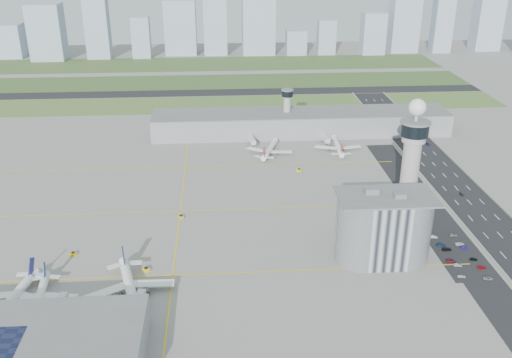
{
  "coord_description": "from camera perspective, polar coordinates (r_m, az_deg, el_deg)",
  "views": [
    {
      "loc": [
        -18.77,
        -236.98,
        135.74
      ],
      "look_at": [
        0.0,
        35.0,
        15.0
      ],
      "focal_mm": 40.0,
      "sensor_mm": 36.0,
      "label": 1
    }
  ],
  "objects": [
    {
      "name": "airplane_near_a",
      "position": [
        244.77,
        -23.27,
        -10.51
      ],
      "size": [
        39.31,
        43.94,
        10.8
      ],
      "primitive_type": null,
      "rotation": [
        0.0,
        0.0,
        -1.76
      ],
      "color": "white",
      "rests_on": "ground"
    },
    {
      "name": "control_tower",
      "position": [
        279.99,
        15.27,
        1.93
      ],
      "size": [
        14.0,
        14.0,
        64.5
      ],
      "color": "#ADAAA5",
      "rests_on": "ground"
    },
    {
      "name": "airplane_near_b",
      "position": [
        241.4,
        -20.95,
        -10.75
      ],
      "size": [
        32.76,
        37.46,
        9.74
      ],
      "primitive_type": null,
      "rotation": [
        0.0,
        0.0,
        -1.47
      ],
      "color": "white",
      "rests_on": "ground"
    },
    {
      "name": "grass_strip_0",
      "position": [
        481.5,
        -3.97,
        7.46
      ],
      "size": [
        480.0,
        50.0,
        0.08
      ],
      "primitive_type": "cube",
      "color": "#536D33",
      "rests_on": "ground"
    },
    {
      "name": "airplane_far_b",
      "position": [
        381.68,
        8.19,
        3.62
      ],
      "size": [
        32.99,
        38.17,
        10.23
      ],
      "primitive_type": null,
      "rotation": [
        0.0,
        0.0,
        1.52
      ],
      "color": "white",
      "rests_on": "ground"
    },
    {
      "name": "tug_2",
      "position": [
        252.81,
        -10.93,
        -8.84
      ],
      "size": [
        3.59,
        3.69,
        1.78
      ],
      "primitive_type": null,
      "rotation": [
        0.0,
        0.0,
        -2.43
      ],
      "color": "yellow",
      "rests_on": "ground"
    },
    {
      "name": "car_lot_7",
      "position": [
        268.71,
        21.66,
        -8.21
      ],
      "size": [
        3.88,
        1.8,
        1.1
      ],
      "primitive_type": "imported",
      "rotation": [
        0.0,
        0.0,
        1.5
      ],
      "color": "#AF050E",
      "rests_on": "ground"
    },
    {
      "name": "terminal_pier",
      "position": [
        409.88,
        4.52,
        5.64
      ],
      "size": [
        210.0,
        32.0,
        15.8
      ],
      "color": "gray",
      "rests_on": "ground"
    },
    {
      "name": "skyline_bldg_13",
      "position": [
        711.83,
        14.64,
        15.47
      ],
      "size": [
        32.26,
        25.81,
        81.2
      ],
      "primitive_type": "cube",
      "color": "#9EADC1",
      "rests_on": "ground"
    },
    {
      "name": "highway",
      "position": [
        304.08,
        22.74,
        -4.64
      ],
      "size": [
        28.0,
        500.0,
        0.1
      ],
      "primitive_type": "cube",
      "color": "black",
      "rests_on": "ground"
    },
    {
      "name": "runway",
      "position": [
        517.1,
        -3.99,
        8.62
      ],
      "size": [
        480.0,
        22.0,
        0.1
      ],
      "primitive_type": "cube",
      "color": "black",
      "rests_on": "ground"
    },
    {
      "name": "near_terminal",
      "position": [
        213.39,
        -22.85,
        -15.65
      ],
      "size": [
        84.0,
        42.0,
        13.0
      ],
      "color": "gray",
      "rests_on": "ground"
    },
    {
      "name": "skyline_bldg_9",
      "position": [
        679.21,
        0.25,
        15.02
      ],
      "size": [
        36.96,
        29.57,
        62.11
      ],
      "primitive_type": "cube",
      "color": "#9EADC1",
      "rests_on": "ground"
    },
    {
      "name": "car_lot_8",
      "position": [
        273.48,
        20.93,
        -7.5
      ],
      "size": [
        3.4,
        1.8,
        1.1
      ],
      "primitive_type": "imported",
      "rotation": [
        0.0,
        0.0,
        1.41
      ],
      "color": "black",
      "rests_on": "ground"
    },
    {
      "name": "parking_lot",
      "position": [
        275.73,
        19.59,
        -7.13
      ],
      "size": [
        20.0,
        44.0,
        0.1
      ],
      "primitive_type": "cube",
      "color": "black",
      "rests_on": "ground"
    },
    {
      "name": "airplane_far_a",
      "position": [
        372.01,
        1.4,
        3.32
      ],
      "size": [
        40.48,
        43.96,
        10.13
      ],
      "primitive_type": null,
      "rotation": [
        0.0,
        0.0,
        1.25
      ],
      "color": "white",
      "rests_on": "ground"
    },
    {
      "name": "taxiway_line_h_0",
      "position": [
        248.42,
        -8.31,
        -9.52
      ],
      "size": [
        260.0,
        0.6,
        0.01
      ],
      "primitive_type": "cube",
      "color": "yellow",
      "rests_on": "ground"
    },
    {
      "name": "skyline_bldg_15",
      "position": [
        752.68,
        22.11,
        14.27
      ],
      "size": [
        30.25,
        24.2,
        63.4
      ],
      "primitive_type": "cube",
      "color": "#9EADC1",
      "rests_on": "ground"
    },
    {
      "name": "skyline_bldg_4",
      "position": [
        686.26,
        -20.19,
        13.63
      ],
      "size": [
        35.81,
        28.65,
        60.36
      ],
      "primitive_type": "cube",
      "color": "#9EADC1",
      "rests_on": "ground"
    },
    {
      "name": "ground",
      "position": [
        273.74,
        0.51,
        -5.84
      ],
      "size": [
        1000.0,
        1000.0,
        0.0
      ],
      "primitive_type": "plane",
      "color": "gray"
    },
    {
      "name": "car_lot_6",
      "position": [
        261.95,
        22.19,
        -9.18
      ],
      "size": [
        4.24,
        2.14,
        1.15
      ],
      "primitive_type": "imported",
      "rotation": [
        0.0,
        0.0,
        1.51
      ],
      "color": "gray",
      "rests_on": "ground"
    },
    {
      "name": "car_lot_3",
      "position": [
        277.14,
        18.54,
        -6.67
      ],
      "size": [
        4.51,
        2.07,
        1.28
      ],
      "primitive_type": "imported",
      "rotation": [
        0.0,
        0.0,
        1.63
      ],
      "color": "black",
      "rests_on": "ground"
    },
    {
      "name": "car_lot_10",
      "position": [
        283.58,
        19.7,
        -6.12
      ],
      "size": [
        4.32,
        2.23,
        1.16
      ],
      "primitive_type": "imported",
      "rotation": [
        0.0,
        0.0,
        1.64
      ],
      "color": "silver",
      "rests_on": "ground"
    },
    {
      "name": "skyline_bldg_5",
      "position": [
        677.42,
        -15.58,
        14.37
      ],
      "size": [
        25.49,
        20.39,
        66.89
      ],
      "primitive_type": "cube",
      "color": "#9EADC1",
      "rests_on": "ground"
    },
    {
      "name": "taxiway_line_h_2",
      "position": [
        354.67,
        -7.08,
        1.19
      ],
      "size": [
        260.0,
        0.6,
        0.01
      ],
      "primitive_type": "cube",
      "color": "yellow",
      "rests_on": "ground"
    },
    {
      "name": "grass_strip_1",
      "position": [
        553.86,
        -4.01,
        9.65
      ],
      "size": [
        480.0,
        60.0,
        0.08
      ],
      "primitive_type": "cube",
      "color": "#3A5628",
      "rests_on": "ground"
    },
    {
      "name": "jet_bridge_near_1",
      "position": [
        229.68,
        -19.92,
        -13.14
      ],
      "size": [
        5.39,
        14.31,
        5.7
      ],
      "primitive_type": null,
      "rotation": [
        0.0,
        0.0,
        1.4
      ],
      "color": "silver",
      "rests_on": "ground"
    },
    {
      "name": "tug_1",
      "position": [
        272.11,
        -17.82,
        -7.12
      ],
      "size": [
        3.34,
        3.4,
        1.64
      ],
      "primitive_type": null,
      "rotation": [
        0.0,
        0.0,
        2.4
      ],
      "color": "#D69C00",
      "rests_on": "ground"
    },
    {
      "name": "car_lot_11",
      "position": [
        290.43,
        19.13,
        -5.3
      ],
      "size": [
        3.98,
        1.87,
        1.12
      ],
      "primitive_type": "imported",
      "rotation": [
        0.0,
        0.0,
        1.65
      ],
      "color": "gray",
      "rests_on": "ground"
    },
    {
      "name": "car_hw_2",
      "position": [
        405.52,
        16.77,
        3.37
      ],
      "size": [
        2.01,
        4.17,
        1.15
      ],
      "primitive_type": "imported",
      "rotation": [
        0.0,
        0.0,
        -0.03
      ],
      "color": "navy",
      "rests_on": "ground"
    },
    {
      "name": "jet_bridge_far_0",
      "position": [
        392.73,
        -0.68,
        4.11
      ],
      "size": [
        5.39,
        14.31,
        5.7
      ],
      "primitive_type": null,
      "rotation": [
        0.0,
        0.0,
        -1.4
      ],
      "color": "silver",
      "rests_on": "ground"
    },
    {
      "name": "car_lot_9",
      "position": [
        281.12,
        20.11,
        -6.46
      ],
      "size": [
        3.86,
        1.58,
        1.24
      ],
      "primitive_type": "imported",
      "rotation": [
        0.0,
        0.0,
        1.5
      ],
      "color": "navy",
      "rests_on": "ground"
    },
    {
      "name": "car_hw_1",
      "position": [
        334.83,
        19.88,
        -1.44
      ],
      "size": [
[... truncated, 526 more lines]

